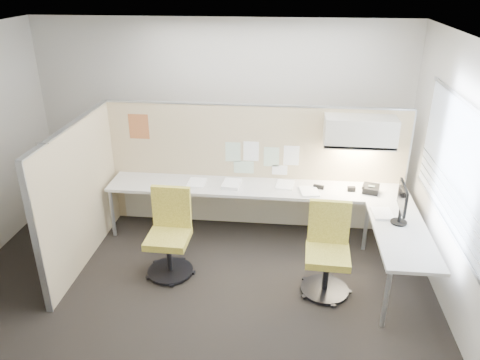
# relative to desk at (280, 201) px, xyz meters

# --- Properties ---
(floor) EXTENTS (5.50, 4.50, 0.01)m
(floor) POSITION_rel_desk_xyz_m (-0.93, -1.13, -0.61)
(floor) COLOR black
(floor) RESTS_ON ground
(ceiling) EXTENTS (5.50, 4.50, 0.01)m
(ceiling) POSITION_rel_desk_xyz_m (-0.93, -1.13, 2.20)
(ceiling) COLOR white
(ceiling) RESTS_ON wall_back
(wall_back) EXTENTS (5.50, 0.02, 2.80)m
(wall_back) POSITION_rel_desk_xyz_m (-0.93, 1.12, 0.80)
(wall_back) COLOR beige
(wall_back) RESTS_ON ground
(wall_front) EXTENTS (5.50, 0.02, 2.80)m
(wall_front) POSITION_rel_desk_xyz_m (-0.93, -3.38, 0.80)
(wall_front) COLOR beige
(wall_front) RESTS_ON ground
(wall_right) EXTENTS (0.02, 4.50, 2.80)m
(wall_right) POSITION_rel_desk_xyz_m (1.82, -1.13, 0.80)
(wall_right) COLOR beige
(wall_right) RESTS_ON ground
(window_pane) EXTENTS (0.01, 2.80, 1.30)m
(window_pane) POSITION_rel_desk_xyz_m (1.79, -1.13, 0.95)
(window_pane) COLOR #A5AFBF
(window_pane) RESTS_ON wall_right
(partition_back) EXTENTS (4.10, 0.06, 1.75)m
(partition_back) POSITION_rel_desk_xyz_m (-0.38, 0.47, 0.27)
(partition_back) COLOR #C2B286
(partition_back) RESTS_ON floor
(partition_left) EXTENTS (0.06, 2.20, 1.75)m
(partition_left) POSITION_rel_desk_xyz_m (-2.43, -0.63, 0.27)
(partition_left) COLOR #C2B286
(partition_left) RESTS_ON floor
(desk) EXTENTS (4.00, 2.07, 0.73)m
(desk) POSITION_rel_desk_xyz_m (0.00, 0.00, 0.00)
(desk) COLOR beige
(desk) RESTS_ON floor
(overhead_bin) EXTENTS (0.90, 0.36, 0.38)m
(overhead_bin) POSITION_rel_desk_xyz_m (0.97, 0.26, 0.91)
(overhead_bin) COLOR beige
(overhead_bin) RESTS_ON partition_back
(task_light_strip) EXTENTS (0.60, 0.06, 0.02)m
(task_light_strip) POSITION_rel_desk_xyz_m (0.97, 0.26, 0.70)
(task_light_strip) COLOR #FFEABF
(task_light_strip) RESTS_ON overhead_bin
(pinned_papers) EXTENTS (1.01, 0.00, 0.47)m
(pinned_papers) POSITION_rel_desk_xyz_m (-0.30, 0.44, 0.43)
(pinned_papers) COLOR #8CBF8C
(pinned_papers) RESTS_ON partition_back
(poster) EXTENTS (0.28, 0.00, 0.35)m
(poster) POSITION_rel_desk_xyz_m (-1.98, 0.44, 0.82)
(poster) COLOR orange
(poster) RESTS_ON partition_back
(chair_left) EXTENTS (0.55, 0.55, 1.05)m
(chair_left) POSITION_rel_desk_xyz_m (-1.29, -0.82, -0.11)
(chair_left) COLOR black
(chair_left) RESTS_ON floor
(chair_right) EXTENTS (0.55, 0.55, 1.04)m
(chair_right) POSITION_rel_desk_xyz_m (0.56, -0.99, -0.12)
(chair_right) COLOR black
(chair_right) RESTS_ON floor
(monitor) EXTENTS (0.19, 0.45, 0.47)m
(monitor) POSITION_rel_desk_xyz_m (1.37, -0.67, 0.40)
(monitor) COLOR black
(monitor) RESTS_ON desk
(phone) EXTENTS (0.25, 0.24, 0.12)m
(phone) POSITION_rel_desk_xyz_m (1.16, 0.12, 0.18)
(phone) COLOR black
(phone) RESTS_ON desk
(stapler) EXTENTS (0.15, 0.08, 0.05)m
(stapler) POSITION_rel_desk_xyz_m (0.50, 0.17, 0.15)
(stapler) COLOR black
(stapler) RESTS_ON desk
(tape_dispenser) EXTENTS (0.10, 0.06, 0.06)m
(tape_dispenser) POSITION_rel_desk_xyz_m (0.92, 0.14, 0.16)
(tape_dispenser) COLOR black
(tape_dispenser) RESTS_ON desk
(coat_hook) EXTENTS (0.18, 0.49, 1.46)m
(coat_hook) POSITION_rel_desk_xyz_m (-2.51, -1.27, 0.80)
(coat_hook) COLOR silver
(coat_hook) RESTS_ON partition_left
(paper_stack_0) EXTENTS (0.24, 0.31, 0.02)m
(paper_stack_0) POSITION_rel_desk_xyz_m (-1.15, 0.16, 0.14)
(paper_stack_0) COLOR white
(paper_stack_0) RESTS_ON desk
(paper_stack_1) EXTENTS (0.26, 0.32, 0.05)m
(paper_stack_1) POSITION_rel_desk_xyz_m (-0.66, 0.13, 0.15)
(paper_stack_1) COLOR white
(paper_stack_1) RESTS_ON desk
(paper_stack_2) EXTENTS (0.26, 0.32, 0.01)m
(paper_stack_2) POSITION_rel_desk_xyz_m (0.05, 0.23, 0.13)
(paper_stack_2) COLOR white
(paper_stack_2) RESTS_ON desk
(paper_stack_3) EXTENTS (0.28, 0.33, 0.02)m
(paper_stack_3) POSITION_rel_desk_xyz_m (0.37, 0.05, 0.14)
(paper_stack_3) COLOR white
(paper_stack_3) RESTS_ON desk
(paper_stack_4) EXTENTS (0.25, 0.32, 0.02)m
(paper_stack_4) POSITION_rel_desk_xyz_m (1.22, -0.47, 0.14)
(paper_stack_4) COLOR white
(paper_stack_4) RESTS_ON desk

